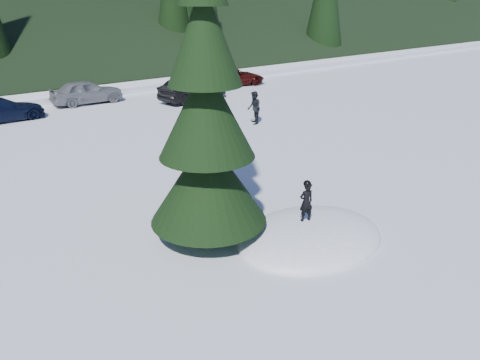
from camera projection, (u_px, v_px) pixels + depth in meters
ground at (310, 238)px, 13.17m from camera, size 200.00×200.00×0.00m
snow_mound at (310, 238)px, 13.17m from camera, size 4.48×3.52×0.96m
spruce_tall at (206, 123)px, 12.00m from camera, size 3.20×3.20×8.60m
spruce_short at (209, 148)px, 14.05m from camera, size 2.20×2.20×5.37m
child_skier at (306, 202)px, 12.93m from camera, size 0.47×0.37×1.14m
adult_0 at (254, 108)px, 24.50m from camera, size 0.99×1.05×1.72m
adult_1 at (221, 96)px, 27.93m from camera, size 0.43×0.91×1.50m
adult_2 at (210, 94)px, 28.35m from camera, size 1.11×0.88×1.51m
car_3 at (1, 110)px, 25.07m from camera, size 4.47×1.95×1.28m
car_4 at (87, 92)px, 29.17m from camera, size 4.43×1.93×1.49m
car_5 at (193, 89)px, 29.94m from camera, size 4.80×2.42×1.51m
car_6 at (236, 77)px, 35.18m from camera, size 4.70×2.88×1.22m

